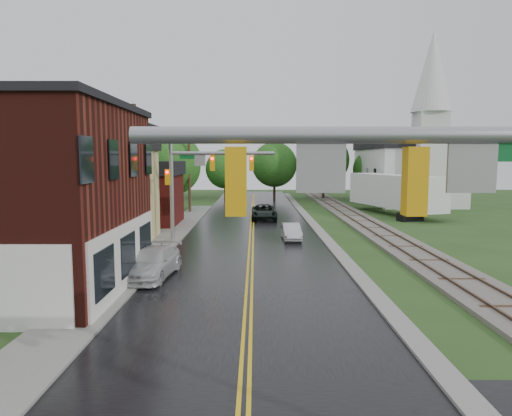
{
  "coord_description": "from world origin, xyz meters",
  "views": [
    {
      "loc": [
        0.28,
        -4.97,
        5.85
      ],
      "look_at": [
        0.31,
        16.56,
        3.5
      ],
      "focal_mm": 32.0,
      "sensor_mm": 36.0,
      "label": 1
    }
  ],
  "objects_px": {
    "tree_left_e": "(173,168)",
    "tree_left_b": "(30,160)",
    "church": "(409,158)",
    "utility_pole_c": "(189,169)",
    "traffic_signal_far": "(202,171)",
    "traffic_signal_near": "(462,216)",
    "semi_trailer": "(395,191)",
    "utility_pole_b": "(136,178)",
    "suv_dark": "(264,212)",
    "pickup_white": "(152,263)",
    "tree_left_c": "(112,172)",
    "sedan_silver": "(291,232)"
  },
  "relations": [
    {
      "from": "tree_left_e",
      "to": "tree_left_b",
      "type": "bearing_deg",
      "value": -122.74
    },
    {
      "from": "church",
      "to": "utility_pole_c",
      "type": "distance_m",
      "value": 28.54
    },
    {
      "from": "traffic_signal_far",
      "to": "traffic_signal_near",
      "type": "bearing_deg",
      "value": -74.48
    },
    {
      "from": "church",
      "to": "semi_trailer",
      "type": "height_order",
      "value": "church"
    },
    {
      "from": "utility_pole_b",
      "to": "utility_pole_c",
      "type": "bearing_deg",
      "value": 90.0
    },
    {
      "from": "utility_pole_b",
      "to": "suv_dark",
      "type": "xyz_separation_m",
      "value": [
        7.91,
        16.26,
        -4.01
      ]
    },
    {
      "from": "utility_pole_c",
      "to": "semi_trailer",
      "type": "height_order",
      "value": "utility_pole_c"
    },
    {
      "from": "suv_dark",
      "to": "tree_left_b",
      "type": "bearing_deg",
      "value": -161.98
    },
    {
      "from": "church",
      "to": "suv_dark",
      "type": "bearing_deg",
      "value": -140.68
    },
    {
      "from": "traffic_signal_far",
      "to": "utility_pole_c",
      "type": "relative_size",
      "value": 0.82
    },
    {
      "from": "church",
      "to": "utility_pole_c",
      "type": "xyz_separation_m",
      "value": [
        -26.8,
        -9.74,
        -1.11
      ]
    },
    {
      "from": "utility_pole_c",
      "to": "pickup_white",
      "type": "xyz_separation_m",
      "value": [
        2.0,
        -26.96,
        -4.01
      ]
    },
    {
      "from": "tree_left_b",
      "to": "tree_left_e",
      "type": "distance_m",
      "value": 16.67
    },
    {
      "from": "traffic_signal_far",
      "to": "tree_left_e",
      "type": "xyz_separation_m",
      "value": [
        -5.38,
        18.9,
        -0.16
      ]
    },
    {
      "from": "utility_pole_b",
      "to": "semi_trailer",
      "type": "distance_m",
      "value": 29.68
    },
    {
      "from": "tree_left_e",
      "to": "pickup_white",
      "type": "height_order",
      "value": "tree_left_e"
    },
    {
      "from": "tree_left_e",
      "to": "pickup_white",
      "type": "xyz_separation_m",
      "value": [
        4.05,
        -28.86,
        -4.1
      ]
    },
    {
      "from": "church",
      "to": "utility_pole_b",
      "type": "distance_m",
      "value": 41.55
    },
    {
      "from": "traffic_signal_near",
      "to": "tree_left_c",
      "type": "relative_size",
      "value": 0.96
    },
    {
      "from": "traffic_signal_far",
      "to": "tree_left_c",
      "type": "bearing_deg",
      "value": 128.82
    },
    {
      "from": "traffic_signal_far",
      "to": "tree_left_b",
      "type": "height_order",
      "value": "tree_left_b"
    },
    {
      "from": "utility_pole_b",
      "to": "utility_pole_c",
      "type": "xyz_separation_m",
      "value": [
        0.0,
        22.0,
        0.0
      ]
    },
    {
      "from": "utility_pole_c",
      "to": "pickup_white",
      "type": "distance_m",
      "value": 27.33
    },
    {
      "from": "tree_left_b",
      "to": "tree_left_c",
      "type": "height_order",
      "value": "tree_left_b"
    },
    {
      "from": "tree_left_e",
      "to": "traffic_signal_far",
      "type": "bearing_deg",
      "value": -74.11
    },
    {
      "from": "utility_pole_b",
      "to": "sedan_silver",
      "type": "height_order",
      "value": "utility_pole_b"
    },
    {
      "from": "utility_pole_c",
      "to": "sedan_silver",
      "type": "bearing_deg",
      "value": -59.78
    },
    {
      "from": "semi_trailer",
      "to": "church",
      "type": "bearing_deg",
      "value": 65.54
    },
    {
      "from": "utility_pole_c",
      "to": "traffic_signal_far",
      "type": "bearing_deg",
      "value": -78.91
    },
    {
      "from": "utility_pole_b",
      "to": "semi_trailer",
      "type": "height_order",
      "value": "utility_pole_b"
    },
    {
      "from": "utility_pole_b",
      "to": "tree_left_c",
      "type": "height_order",
      "value": "utility_pole_b"
    },
    {
      "from": "church",
      "to": "pickup_white",
      "type": "relative_size",
      "value": 4.09
    },
    {
      "from": "traffic_signal_near",
      "to": "suv_dark",
      "type": "relative_size",
      "value": 1.43
    },
    {
      "from": "suv_dark",
      "to": "tree_left_c",
      "type": "bearing_deg",
      "value": 173.21
    },
    {
      "from": "suv_dark",
      "to": "sedan_silver",
      "type": "bearing_deg",
      "value": -81.33
    },
    {
      "from": "tree_left_e",
      "to": "tree_left_c",
      "type": "bearing_deg",
      "value": -129.81
    },
    {
      "from": "tree_left_c",
      "to": "suv_dark",
      "type": "relative_size",
      "value": 1.49
    },
    {
      "from": "utility_pole_b",
      "to": "tree_left_b",
      "type": "xyz_separation_m",
      "value": [
        -11.05,
        9.9,
        1.0
      ]
    },
    {
      "from": "traffic_signal_far",
      "to": "suv_dark",
      "type": "height_order",
      "value": "traffic_signal_far"
    },
    {
      "from": "traffic_signal_near",
      "to": "utility_pole_c",
      "type": "height_order",
      "value": "utility_pole_c"
    },
    {
      "from": "church",
      "to": "suv_dark",
      "type": "xyz_separation_m",
      "value": [
        -18.89,
        -15.47,
        -5.12
      ]
    },
    {
      "from": "suv_dark",
      "to": "utility_pole_c",
      "type": "bearing_deg",
      "value": 143.48
    },
    {
      "from": "utility_pole_b",
      "to": "tree_left_c",
      "type": "bearing_deg",
      "value": 111.49
    },
    {
      "from": "pickup_white",
      "to": "tree_left_c",
      "type": "bearing_deg",
      "value": 118.0
    },
    {
      "from": "tree_left_e",
      "to": "traffic_signal_near",
      "type": "bearing_deg",
      "value": -74.32
    },
    {
      "from": "tree_left_e",
      "to": "sedan_silver",
      "type": "height_order",
      "value": "tree_left_e"
    },
    {
      "from": "church",
      "to": "tree_left_b",
      "type": "xyz_separation_m",
      "value": [
        -37.85,
        -21.84,
        -0.12
      ]
    },
    {
      "from": "traffic_signal_near",
      "to": "pickup_white",
      "type": "bearing_deg",
      "value": 118.81
    },
    {
      "from": "traffic_signal_far",
      "to": "utility_pole_c",
      "type": "distance_m",
      "value": 17.33
    },
    {
      "from": "traffic_signal_far",
      "to": "tree_left_b",
      "type": "xyz_separation_m",
      "value": [
        -14.38,
        4.9,
        0.74
      ]
    }
  ]
}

